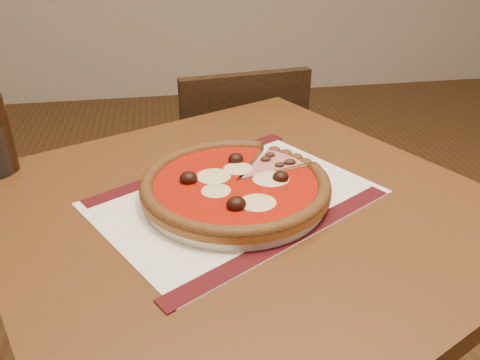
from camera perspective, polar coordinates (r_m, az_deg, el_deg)
name	(u,v)px	position (r m, az deg, el deg)	size (l,w,h in m)	color
table	(242,247)	(0.87, 0.23, -8.23)	(1.06, 1.06, 0.75)	brown
chair_far	(236,170)	(1.54, -0.44, 1.28)	(0.43, 0.43, 0.81)	black
placemat	(236,198)	(0.82, -0.54, -2.17)	(0.46, 0.33, 0.00)	white
plate	(236,193)	(0.82, -0.55, -1.57)	(0.32, 0.32, 0.02)	white
pizza	(235,183)	(0.81, -0.56, -0.36)	(0.33, 0.33, 0.04)	#AA6929
ham_slice	(273,163)	(0.88, 4.00, 2.10)	(0.15, 0.13, 0.02)	#AA6929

